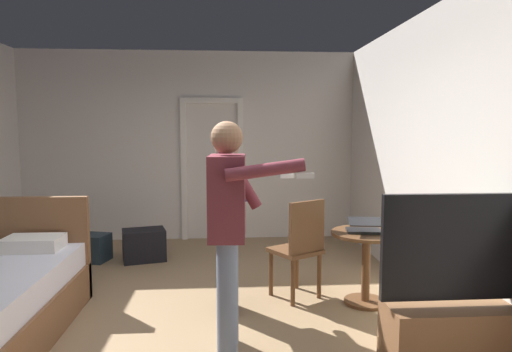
# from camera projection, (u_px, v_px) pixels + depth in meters

# --- Properties ---
(ground_plane) EXTENTS (6.98, 6.98, 0.00)m
(ground_plane) POSITION_uv_depth(u_px,v_px,m) (164.00, 332.00, 3.71)
(ground_plane) COLOR #997A56
(wall_back) EXTENTS (5.18, 0.12, 2.82)m
(wall_back) POSITION_uv_depth(u_px,v_px,m) (190.00, 146.00, 6.77)
(wall_back) COLOR silver
(wall_back) RESTS_ON ground_plane
(wall_right) EXTENTS (0.12, 6.59, 2.82)m
(wall_right) POSITION_uv_depth(u_px,v_px,m) (466.00, 161.00, 3.74)
(wall_right) COLOR silver
(wall_right) RESTS_ON ground_plane
(doorway_frame) EXTENTS (0.93, 0.08, 2.13)m
(doorway_frame) POSITION_uv_depth(u_px,v_px,m) (212.00, 159.00, 6.74)
(doorway_frame) COLOR white
(doorway_frame) RESTS_ON ground_plane
(tv_flatscreen) EXTENTS (1.24, 0.40, 1.24)m
(tv_flatscreen) POSITION_uv_depth(u_px,v_px,m) (467.00, 320.00, 3.08)
(tv_flatscreen) COLOR brown
(tv_flatscreen) RESTS_ON ground_plane
(side_table) EXTENTS (0.67, 0.67, 0.70)m
(side_table) POSITION_uv_depth(u_px,v_px,m) (366.00, 255.00, 4.27)
(side_table) COLOR brown
(side_table) RESTS_ON ground_plane
(laptop) EXTENTS (0.37, 0.37, 0.15)m
(laptop) POSITION_uv_depth(u_px,v_px,m) (365.00, 228.00, 4.19)
(laptop) COLOR black
(laptop) RESTS_ON side_table
(bottle_on_table) EXTENTS (0.06, 0.06, 0.29)m
(bottle_on_table) POSITION_uv_depth(u_px,v_px,m) (385.00, 221.00, 4.16)
(bottle_on_table) COLOR #1D3E17
(bottle_on_table) RESTS_ON side_table
(wooden_chair) EXTENTS (0.58, 0.58, 0.99)m
(wooden_chair) POSITION_uv_depth(u_px,v_px,m) (300.00, 245.00, 4.38)
(wooden_chair) COLOR brown
(wooden_chair) RESTS_ON ground_plane
(person_blue_shirt) EXTENTS (0.73, 0.60, 1.73)m
(person_blue_shirt) POSITION_uv_depth(u_px,v_px,m) (229.00, 220.00, 3.30)
(person_blue_shirt) COLOR slate
(person_blue_shirt) RESTS_ON ground_plane
(person_striped_shirt) EXTENTS (0.72, 0.55, 1.62)m
(person_striped_shirt) POSITION_uv_depth(u_px,v_px,m) (229.00, 212.00, 4.06)
(person_striped_shirt) COLOR #333338
(person_striped_shirt) RESTS_ON ground_plane
(suitcase_dark) EXTENTS (0.52, 0.43, 0.34)m
(suitcase_dark) POSITION_uv_depth(u_px,v_px,m) (90.00, 247.00, 5.70)
(suitcase_dark) COLOR #1E2D38
(suitcase_dark) RESTS_ON ground_plane
(suitcase_small) EXTENTS (0.60, 0.49, 0.40)m
(suitcase_small) POSITION_uv_depth(u_px,v_px,m) (144.00, 245.00, 5.71)
(suitcase_small) COLOR black
(suitcase_small) RESTS_ON ground_plane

